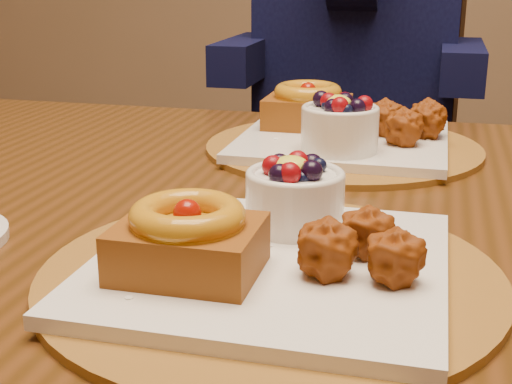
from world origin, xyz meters
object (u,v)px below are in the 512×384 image
place_setting_far (340,131)px  chair_far (342,167)px  place_setting_near (269,249)px  dining_table (314,262)px

place_setting_far → chair_far: (-0.09, 0.74, -0.26)m
place_setting_near → place_setting_far: (-0.00, 0.43, 0.00)m
dining_table → chair_far: size_ratio=1.69×
chair_far → place_setting_far: bearing=-64.1°
dining_table → chair_far: bearing=95.5°
dining_table → place_setting_far: (-0.00, 0.21, 0.11)m
place_setting_near → place_setting_far: place_setting_far is taller
dining_table → place_setting_near: size_ratio=4.21×
place_setting_near → chair_far: 1.20m
place_setting_near → dining_table: bearing=89.3°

